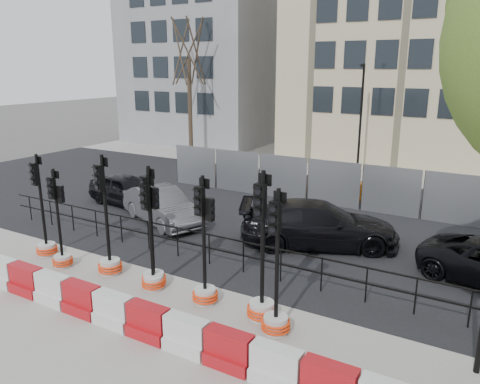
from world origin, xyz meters
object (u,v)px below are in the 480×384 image
Objects in this scene: car_a at (128,190)px; traffic_signal_d at (153,259)px; traffic_signal_h at (276,305)px; car_c at (319,224)px; traffic_signal_a at (45,235)px.

traffic_signal_d is at bearing -124.64° from car_a.
traffic_signal_h is 5.66m from car_c.
car_a is (-6.05, 5.49, -0.14)m from traffic_signal_d.
traffic_signal_h is 11.56m from car_a.
car_a is 0.73× the size of car_c.
car_c is (2.81, 5.16, -0.05)m from traffic_signal_d.
car_a is at bearing 149.49° from traffic_signal_d.
traffic_signal_d is at bearing 7.58° from traffic_signal_a.
car_c is at bearing -84.60° from car_a.
traffic_signal_h reaches higher than traffic_signal_d.
traffic_signal_d is 5.87m from car_c.
traffic_signal_d is 3.92m from traffic_signal_h.
traffic_signal_d is (4.43, 0.01, 0.13)m from traffic_signal_a.
car_c is (-1.09, 5.56, 0.06)m from traffic_signal_h.
traffic_signal_d is 0.82× the size of car_a.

